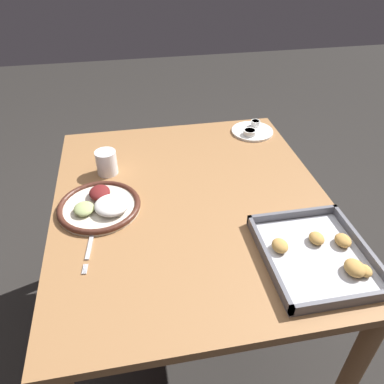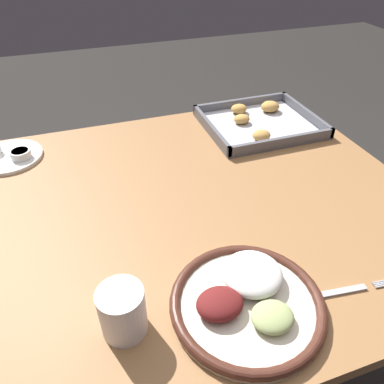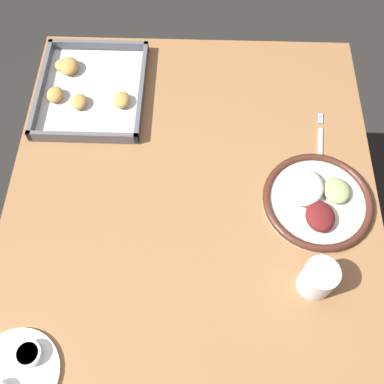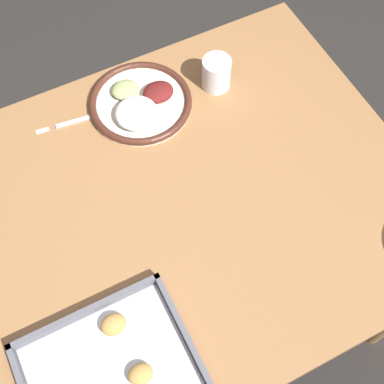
# 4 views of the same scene
# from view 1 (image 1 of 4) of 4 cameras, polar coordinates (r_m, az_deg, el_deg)

# --- Properties ---
(ground_plane) EXTENTS (8.00, 8.00, 0.00)m
(ground_plane) POSITION_cam_1_polar(r_m,az_deg,el_deg) (1.86, 0.01, -19.93)
(ground_plane) COLOR #282623
(dining_table) EXTENTS (1.10, 0.94, 0.77)m
(dining_table) POSITION_cam_1_polar(r_m,az_deg,el_deg) (1.36, 0.02, -4.83)
(dining_table) COLOR olive
(dining_table) RESTS_ON ground_plane
(dinner_plate) EXTENTS (0.27, 0.27, 0.05)m
(dinner_plate) POSITION_cam_1_polar(r_m,az_deg,el_deg) (1.28, -13.77, -2.00)
(dinner_plate) COLOR beige
(dinner_plate) RESTS_ON dining_table
(fork) EXTENTS (0.21, 0.04, 0.00)m
(fork) POSITION_cam_1_polar(r_m,az_deg,el_deg) (1.16, -15.24, -7.62)
(fork) COLOR #B2B2B7
(fork) RESTS_ON dining_table
(saucer_plate) EXTENTS (0.18, 0.18, 0.04)m
(saucer_plate) POSITION_cam_1_polar(r_m,az_deg,el_deg) (1.71, 9.16, 9.24)
(saucer_plate) COLOR white
(saucer_plate) RESTS_ON dining_table
(baking_tray) EXTENTS (0.35, 0.30, 0.04)m
(baking_tray) POSITION_cam_1_polar(r_m,az_deg,el_deg) (1.14, 18.74, -9.00)
(baking_tray) COLOR #595960
(baking_tray) RESTS_ON dining_table
(drinking_cup) EXTENTS (0.08, 0.08, 0.09)m
(drinking_cup) POSITION_cam_1_polar(r_m,az_deg,el_deg) (1.43, -12.88, 4.40)
(drinking_cup) COLOR white
(drinking_cup) RESTS_ON dining_table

